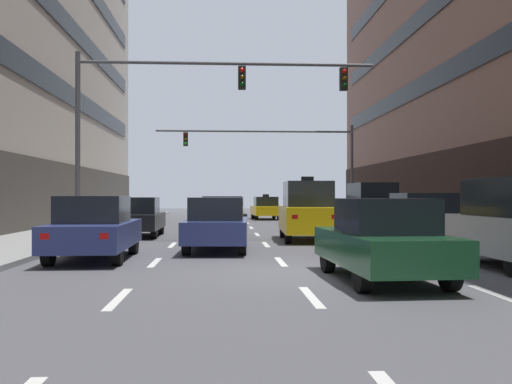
{
  "coord_description": "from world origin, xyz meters",
  "views": [
    {
      "loc": [
        -1.46,
        -12.41,
        1.69
      ],
      "look_at": [
        0.35,
        18.73,
        1.84
      ],
      "focal_mm": 40.34,
      "sensor_mm": 36.0,
      "label": 1
    }
  ],
  "objects_px": {
    "car_driving_2": "(217,225)",
    "taxi_driving_3": "(307,211)",
    "car_driving_5": "(95,228)",
    "traffic_signal_0": "(183,102)",
    "taxi_driving_4": "(266,208)",
    "car_driving_1": "(138,217)",
    "car_driving_0": "(222,216)",
    "car_parked_3": "(372,208)",
    "car_parked_2": "(421,219)",
    "traffic_signal_1": "(286,151)",
    "car_driving_6": "(383,240)"
  },
  "relations": [
    {
      "from": "car_driving_2",
      "to": "taxi_driving_3",
      "type": "relative_size",
      "value": 0.96
    },
    {
      "from": "car_driving_5",
      "to": "traffic_signal_0",
      "type": "bearing_deg",
      "value": 72.43
    },
    {
      "from": "car_driving_2",
      "to": "taxi_driving_4",
      "type": "height_order",
      "value": "taxi_driving_4"
    },
    {
      "from": "car_driving_1",
      "to": "taxi_driving_4",
      "type": "xyz_separation_m",
      "value": [
        6.34,
        16.05,
        -0.01
      ]
    },
    {
      "from": "car_driving_0",
      "to": "traffic_signal_0",
      "type": "distance_m",
      "value": 5.24
    },
    {
      "from": "car_driving_2",
      "to": "car_parked_3",
      "type": "height_order",
      "value": "car_parked_3"
    },
    {
      "from": "car_parked_2",
      "to": "traffic_signal_1",
      "type": "relative_size",
      "value": 0.38
    },
    {
      "from": "taxi_driving_3",
      "to": "car_driving_5",
      "type": "distance_m",
      "value": 8.81
    },
    {
      "from": "car_driving_0",
      "to": "taxi_driving_4",
      "type": "height_order",
      "value": "taxi_driving_4"
    },
    {
      "from": "car_driving_5",
      "to": "taxi_driving_3",
      "type": "bearing_deg",
      "value": 42.89
    },
    {
      "from": "car_driving_2",
      "to": "car_parked_2",
      "type": "bearing_deg",
      "value": 13.97
    },
    {
      "from": "car_driving_0",
      "to": "car_driving_6",
      "type": "bearing_deg",
      "value": -75.92
    },
    {
      "from": "traffic_signal_0",
      "to": "taxi_driving_3",
      "type": "bearing_deg",
      "value": 0.84
    },
    {
      "from": "car_parked_2",
      "to": "car_driving_2",
      "type": "bearing_deg",
      "value": -166.03
    },
    {
      "from": "taxi_driving_4",
      "to": "traffic_signal_0",
      "type": "distance_m",
      "value": 19.4
    },
    {
      "from": "traffic_signal_1",
      "to": "taxi_driving_3",
      "type": "bearing_deg",
      "value": -93.35
    },
    {
      "from": "taxi_driving_3",
      "to": "car_driving_5",
      "type": "xyz_separation_m",
      "value": [
        -6.45,
        -5.99,
        -0.27
      ]
    },
    {
      "from": "taxi_driving_3",
      "to": "car_parked_2",
      "type": "bearing_deg",
      "value": -30.36
    },
    {
      "from": "car_driving_0",
      "to": "car_driving_6",
      "type": "relative_size",
      "value": 1.0
    },
    {
      "from": "taxi_driving_4",
      "to": "traffic_signal_1",
      "type": "distance_m",
      "value": 5.27
    },
    {
      "from": "taxi_driving_3",
      "to": "car_parked_2",
      "type": "relative_size",
      "value": 0.98
    },
    {
      "from": "traffic_signal_1",
      "to": "car_driving_0",
      "type": "bearing_deg",
      "value": -108.44
    },
    {
      "from": "car_driving_5",
      "to": "car_driving_6",
      "type": "xyz_separation_m",
      "value": [
        6.45,
        -4.05,
        -0.02
      ]
    },
    {
      "from": "car_driving_0",
      "to": "traffic_signal_1",
      "type": "xyz_separation_m",
      "value": [
        4.04,
        12.12,
        3.66
      ]
    },
    {
      "from": "car_driving_0",
      "to": "traffic_signal_1",
      "type": "distance_m",
      "value": 13.29
    },
    {
      "from": "car_driving_5",
      "to": "traffic_signal_1",
      "type": "height_order",
      "value": "traffic_signal_1"
    },
    {
      "from": "car_driving_2",
      "to": "car_parked_3",
      "type": "bearing_deg",
      "value": 50.03
    },
    {
      "from": "car_driving_2",
      "to": "taxi_driving_3",
      "type": "distance_m",
      "value": 5.04
    },
    {
      "from": "car_driving_6",
      "to": "car_parked_2",
      "type": "xyz_separation_m",
      "value": [
        3.57,
        7.96,
        0.07
      ]
    },
    {
      "from": "car_driving_2",
      "to": "traffic_signal_1",
      "type": "bearing_deg",
      "value": 77.33
    },
    {
      "from": "taxi_driving_4",
      "to": "car_driving_5",
      "type": "height_order",
      "value": "taxi_driving_4"
    },
    {
      "from": "taxi_driving_3",
      "to": "taxi_driving_4",
      "type": "bearing_deg",
      "value": 90.58
    },
    {
      "from": "car_parked_2",
      "to": "car_parked_3",
      "type": "relative_size",
      "value": 1.02
    },
    {
      "from": "car_parked_3",
      "to": "traffic_signal_1",
      "type": "height_order",
      "value": "traffic_signal_1"
    },
    {
      "from": "taxi_driving_4",
      "to": "traffic_signal_0",
      "type": "xyz_separation_m",
      "value": [
        -4.39,
        -18.4,
        4.32
      ]
    },
    {
      "from": "traffic_signal_0",
      "to": "car_driving_1",
      "type": "bearing_deg",
      "value": 129.78
    },
    {
      "from": "car_driving_5",
      "to": "traffic_signal_0",
      "type": "height_order",
      "value": "traffic_signal_0"
    },
    {
      "from": "traffic_signal_0",
      "to": "car_parked_3",
      "type": "bearing_deg",
      "value": 28.73
    },
    {
      "from": "car_driving_1",
      "to": "car_driving_2",
      "type": "xyz_separation_m",
      "value": [
        3.23,
        -6.07,
        0.01
      ]
    },
    {
      "from": "car_driving_1",
      "to": "car_parked_3",
      "type": "distance_m",
      "value": 10.32
    },
    {
      "from": "car_driving_2",
      "to": "car_driving_6",
      "type": "bearing_deg",
      "value": -62.16
    },
    {
      "from": "car_parked_2",
      "to": "car_driving_6",
      "type": "bearing_deg",
      "value": -114.16
    },
    {
      "from": "car_driving_1",
      "to": "taxi_driving_4",
      "type": "distance_m",
      "value": 17.26
    },
    {
      "from": "car_driving_0",
      "to": "traffic_signal_1",
      "type": "bearing_deg",
      "value": 71.56
    },
    {
      "from": "car_driving_0",
      "to": "car_parked_3",
      "type": "bearing_deg",
      "value": 14.82
    },
    {
      "from": "car_driving_5",
      "to": "car_parked_2",
      "type": "bearing_deg",
      "value": 21.29
    },
    {
      "from": "car_driving_0",
      "to": "car_driving_1",
      "type": "distance_m",
      "value": 3.37
    },
    {
      "from": "car_driving_2",
      "to": "car_driving_5",
      "type": "height_order",
      "value": "car_driving_5"
    },
    {
      "from": "car_driving_2",
      "to": "car_parked_3",
      "type": "xyz_separation_m",
      "value": [
        6.87,
        8.19,
        0.31
      ]
    },
    {
      "from": "taxi_driving_4",
      "to": "car_driving_5",
      "type": "bearing_deg",
      "value": -104.45
    }
  ]
}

